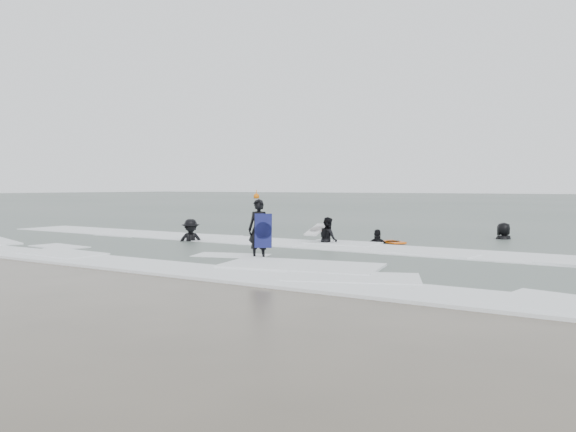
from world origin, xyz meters
The scene contains 10 objects.
ground centered at (0.00, 0.00, 0.00)m, with size 320.00×320.00×0.00m, color brown.
sea centered at (0.00, 80.00, 0.06)m, with size 320.00×320.00×0.00m, color #47544C.
surfer_centre centered at (0.79, 2.17, 0.00)m, with size 0.64×0.42×1.75m, color black.
surfer_wading centered at (0.64, 6.67, 0.00)m, with size 0.76×0.59×1.56m, color black.
surfer_breaker centered at (-4.08, 4.72, 0.00)m, with size 1.12×0.65×1.74m, color black.
surfer_right_near centered at (2.05, 7.79, 0.00)m, with size 1.00×0.42×1.71m, color black.
surfer_right_far centered at (5.54, 11.83, 0.00)m, with size 0.90×0.59×1.85m, color black.
surf_foam centered at (0.00, 3.70, 0.04)m, with size 30.03×9.06×0.09m.
bodyboards centered at (1.29, 5.56, 0.50)m, with size 3.13×6.67×1.25m.
buoy centered at (-46.22, 68.18, 0.42)m, with size 1.00×1.00×1.65m.
Camera 1 is at (9.98, -10.85, 2.08)m, focal length 35.00 mm.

